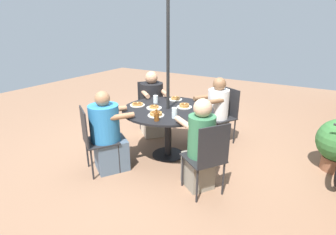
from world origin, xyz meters
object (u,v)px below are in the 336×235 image
Objects in this scene: patio_table at (168,115)px; pancake_plate_a at (137,105)px; pancake_plate_c at (184,106)px; drinking_glass_b at (156,99)px; diner_west at (200,148)px; pancake_plate_b at (154,107)px; pancake_plate_e at (156,114)px; diner_east at (152,107)px; patio_chair_west at (208,155)px; patio_chair_north at (224,112)px; diner_north at (216,114)px; patio_chair_east at (150,104)px; coffee_cup at (205,111)px; syrup_bottle at (156,116)px; drinking_glass_a at (175,113)px; patio_chair_south at (94,137)px; diner_south at (108,136)px; pancake_plate_d at (175,99)px.

pancake_plate_a reaches higher than patio_table.
drinking_glass_b is at bearing -86.42° from pancake_plate_c.
patio_table is at bearing 90.00° from diner_west.
pancake_plate_b is at bearing -63.34° from patio_table.
pancake_plate_c is (-0.18, 0.17, 0.12)m from patio_table.
pancake_plate_e is at bearing 64.00° from pancake_plate_a.
pancake_plate_c is (-0.28, 0.64, 0.01)m from pancake_plate_a.
diner_east is 0.76m from pancake_plate_a.
patio_chair_west is 1.45m from pancake_plate_a.
diner_north is at bearing 90.00° from patio_chair_north.
patio_chair_east is 8.20× the size of coffee_cup.
syrup_bottle is at bearing 105.95° from diner_north.
drinking_glass_b is (-0.75, -1.18, 0.29)m from patio_chair_west.
patio_chair_east is 6.02× the size of syrup_bottle.
drinking_glass_a is (-0.05, 0.25, 0.04)m from pancake_plate_e.
patio_chair_south reaches higher than coffee_cup.
drinking_glass_b is (-0.15, -0.31, 0.16)m from patio_table.
diner_west is at bearing 92.95° from patio_chair_east.
pancake_plate_a is at bearing -123.14° from syrup_bottle.
syrup_bottle is (0.49, 0.13, 0.16)m from patio_table.
pancake_plate_b is at bearing 28.56° from drinking_glass_b.
pancake_plate_a is at bearing -104.04° from drinking_glass_a.
syrup_bottle reaches higher than pancake_plate_b.
diner_south is 5.03× the size of pancake_plate_e.
patio_chair_north is 0.85m from pancake_plate_d.
diner_east is at bearing -163.48° from pancake_plate_a.
patio_table is 0.38m from drinking_glass_b.
patio_chair_west is at bearing 81.68° from syrup_bottle.
diner_east is (0.34, -1.20, -0.01)m from patio_chair_north.
diner_west is (1.09, 1.41, 0.02)m from diner_east.
pancake_plate_b is at bearing -113.83° from drinking_glass_a.
patio_table is 0.49m from pancake_plate_a.
diner_east is (0.12, 0.13, -0.01)m from patio_chair_east.
diner_east is 1.25× the size of patio_chair_south.
patio_chair_west is (-0.14, 1.36, 0.02)m from diner_south.
pancake_plate_e is (1.26, -0.51, 0.26)m from patio_chair_north.
pancake_plate_a is at bearing -66.36° from pancake_plate_c.
patio_chair_north is at bearing 91.61° from diner_south.
pancake_plate_a is 0.70m from pancake_plate_c.
diner_west is 5.15× the size of pancake_plate_d.
patio_chair_west is 4.12× the size of pancake_plate_c.
syrup_bottle is at bearing -3.64° from pancake_plate_c.
pancake_plate_d is at bearing 107.03° from diner_south.
patio_chair_north is at bearing 146.74° from diner_east.
diner_north is at bearing 133.82° from pancake_plate_a.
patio_chair_north is 1.50m from syrup_bottle.
syrup_bottle is (-0.01, -0.61, 0.27)m from diner_west.
diner_west reaches higher than patio_chair_north.
pancake_plate_b is 0.32m from pancake_plate_e.
syrup_bottle is at bearing 35.69° from pancake_plate_e.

